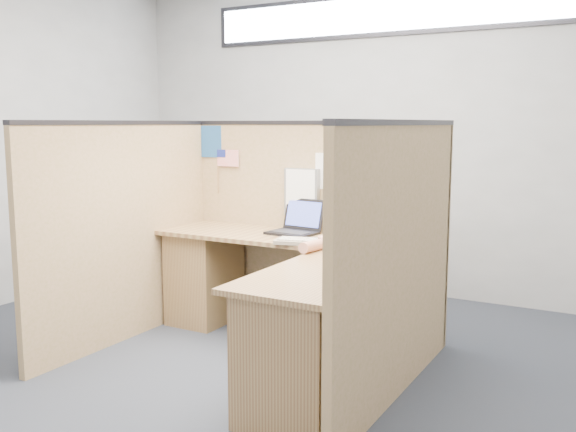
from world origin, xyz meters
The scene contains 14 objects.
floor centered at (0.00, 0.00, 0.00)m, with size 5.00×5.00×0.00m, color #222630.
wall_back centered at (0.00, 2.25, 1.40)m, with size 5.00×5.00×0.00m, color #96999B.
clerestory_window centered at (0.00, 2.23, 2.45)m, with size 3.30×0.04×0.38m.
cubicle_partitions centered at (0.00, 0.43, 0.77)m, with size 2.06×1.83×1.53m.
l_desk centered at (0.18, 0.29, 0.39)m, with size 1.95×1.75×0.73m.
laptop centered at (-0.02, 0.80, 0.79)m, with size 0.35×0.35×0.24m.
keyboard centered at (0.27, 0.48, 0.75)m, with size 0.51×0.28×0.03m.
mouse centered at (0.37, 0.48, 0.75)m, with size 0.11×0.06×0.04m, color silver.
hand_forearm centered at (0.38, 0.34, 0.77)m, with size 0.11×0.38×0.08m.
blue_poster centered at (-0.88, 0.97, 1.37)m, with size 0.19×0.00×0.25m, color navy.
american_flag centered at (-0.74, 0.96, 1.23)m, with size 0.20×0.01×0.35m.
file_holder centered at (-0.05, 0.94, 1.01)m, with size 0.27×0.05×0.35m.
paper_left centered at (0.15, 0.97, 1.17)m, with size 0.21×0.00×0.26m, color white.
paper_right centered at (0.56, 0.97, 0.98)m, with size 0.20×0.00×0.25m, color white.
Camera 1 is at (2.15, -3.19, 1.51)m, focal length 40.00 mm.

